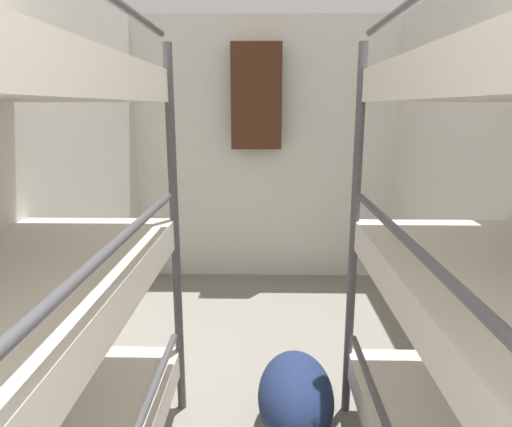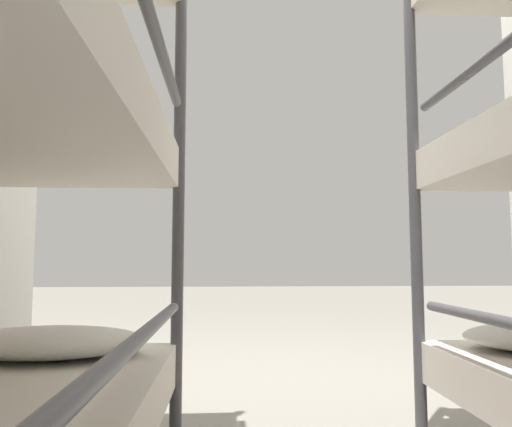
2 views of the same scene
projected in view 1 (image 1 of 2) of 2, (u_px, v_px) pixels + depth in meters
wall_back at (265, 152)px, 4.22m from camera, size 2.50×0.06×2.39m
duffel_bag at (296, 397)px, 2.28m from camera, size 0.38×0.60×0.38m
hanging_coat at (256, 97)px, 3.96m from camera, size 0.44×0.12×0.90m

